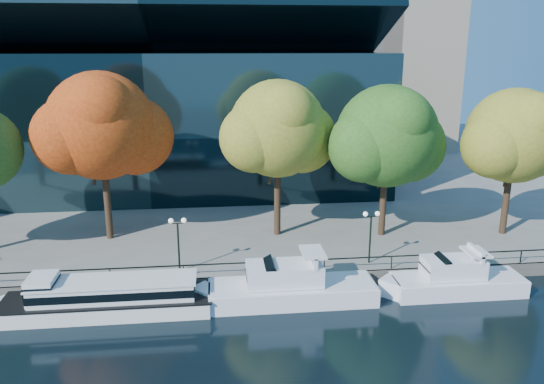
{
  "coord_description": "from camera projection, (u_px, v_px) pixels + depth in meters",
  "views": [
    {
      "loc": [
        2.38,
        -31.39,
        16.76
      ],
      "look_at": [
        6.75,
        8.0,
        5.75
      ],
      "focal_mm": 35.0,
      "sensor_mm": 36.0,
      "label": 1
    }
  ],
  "objects": [
    {
      "name": "lamp_1",
      "position": [
        178.0,
        232.0,
        37.5
      ],
      "size": [
        1.26,
        0.36,
        4.03
      ],
      "color": "black",
      "rests_on": "promenade"
    },
    {
      "name": "promenade",
      "position": [
        197.0,
        174.0,
        68.99
      ],
      "size": [
        90.0,
        67.08,
        1.0
      ],
      "color": "slate",
      "rests_on": "ground"
    },
    {
      "name": "tree_2",
      "position": [
        103.0,
        128.0,
        42.36
      ],
      "size": [
        10.86,
        8.9,
        13.88
      ],
      "color": "black",
      "rests_on": "promenade"
    },
    {
      "name": "lamp_2",
      "position": [
        371.0,
        225.0,
        38.99
      ],
      "size": [
        1.26,
        0.36,
        4.03
      ],
      "color": "black",
      "rests_on": "promenade"
    },
    {
      "name": "cruiser_near",
      "position": [
        285.0,
        287.0,
        35.54
      ],
      "size": [
        12.44,
        3.2,
        3.61
      ],
      "color": "white",
      "rests_on": "ground"
    },
    {
      "name": "convention_building",
      "position": [
        159.0,
        118.0,
        62.03
      ],
      "size": [
        50.0,
        24.57,
        21.43
      ],
      "color": "black",
      "rests_on": "ground"
    },
    {
      "name": "ground",
      "position": [
        182.0,
        313.0,
        34.29
      ],
      "size": [
        160.0,
        160.0,
        0.0
      ],
      "primitive_type": "plane",
      "color": "black",
      "rests_on": "ground"
    },
    {
      "name": "cruiser_far",
      "position": [
        452.0,
        279.0,
        36.8
      ],
      "size": [
        10.2,
        2.83,
        3.33
      ],
      "color": "white",
      "rests_on": "ground"
    },
    {
      "name": "tree_5",
      "position": [
        516.0,
        138.0,
        43.79
      ],
      "size": [
        9.85,
        8.07,
        12.47
      ],
      "color": "black",
      "rests_on": "promenade"
    },
    {
      "name": "tree_4",
      "position": [
        389.0,
        138.0,
        43.44
      ],
      "size": [
        10.55,
        8.65,
        12.78
      ],
      "color": "black",
      "rests_on": "promenade"
    },
    {
      "name": "tree_3",
      "position": [
        280.0,
        131.0,
        43.41
      ],
      "size": [
        10.04,
        8.23,
        13.17
      ],
      "color": "black",
      "rests_on": "promenade"
    },
    {
      "name": "railing",
      "position": [
        183.0,
        266.0,
        36.89
      ],
      "size": [
        88.2,
        0.08,
        0.99
      ],
      "color": "black",
      "rests_on": "promenade"
    },
    {
      "name": "tour_boat",
      "position": [
        102.0,
        297.0,
        34.02
      ],
      "size": [
        14.54,
        3.24,
        2.76
      ],
      "color": "white",
      "rests_on": "ground"
    }
  ]
}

